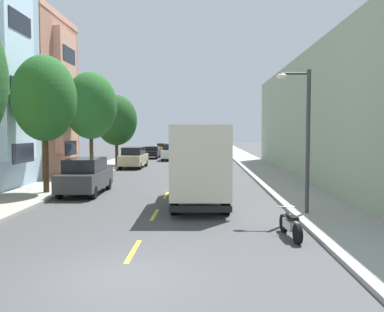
{
  "coord_description": "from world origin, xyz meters",
  "views": [
    {
      "loc": [
        1.99,
        -9.19,
        3.39
      ],
      "look_at": [
        1.09,
        21.85,
        1.48
      ],
      "focal_mm": 37.83,
      "sensor_mm": 36.0,
      "label": 1
    }
  ],
  "objects_px": {
    "delivery_box_truck": "(200,161)",
    "parked_hatchback_black": "(152,152)",
    "street_tree_farthest": "(116,120)",
    "street_lamp": "(304,129)",
    "moving_white_sedan": "(171,152)",
    "street_tree_second": "(44,99)",
    "parked_suv_champagne": "(134,157)",
    "parked_wagon_orange": "(163,148)",
    "parked_motorcycle": "(290,225)",
    "parked_wagon_burgundy": "(222,151)",
    "parked_suv_charcoal": "(86,176)",
    "street_tree_third": "(91,106)"
  },
  "relations": [
    {
      "from": "delivery_box_truck",
      "to": "parked_hatchback_black",
      "type": "relative_size",
      "value": 1.76
    },
    {
      "from": "street_tree_farthest",
      "to": "street_lamp",
      "type": "distance_m",
      "value": 25.74
    },
    {
      "from": "street_lamp",
      "to": "delivery_box_truck",
      "type": "distance_m",
      "value": 4.94
    },
    {
      "from": "moving_white_sedan",
      "to": "street_tree_second",
      "type": "bearing_deg",
      "value": -100.12
    },
    {
      "from": "parked_suv_champagne",
      "to": "parked_wagon_orange",
      "type": "xyz_separation_m",
      "value": [
        0.03,
        26.42,
        -0.18
      ]
    },
    {
      "from": "parked_hatchback_black",
      "to": "parked_motorcycle",
      "type": "xyz_separation_m",
      "value": [
        9.18,
        -37.31,
        -0.35
      ]
    },
    {
      "from": "delivery_box_truck",
      "to": "parked_wagon_orange",
      "type": "relative_size",
      "value": 1.51
    },
    {
      "from": "parked_wagon_burgundy",
      "to": "parked_suv_charcoal",
      "type": "xyz_separation_m",
      "value": [
        -8.79,
        -30.99,
        0.18
      ]
    },
    {
      "from": "street_lamp",
      "to": "parked_suv_champagne",
      "type": "xyz_separation_m",
      "value": [
        -10.38,
        20.87,
        -2.49
      ]
    },
    {
      "from": "street_lamp",
      "to": "parked_wagon_burgundy",
      "type": "height_order",
      "value": "street_lamp"
    },
    {
      "from": "moving_white_sedan",
      "to": "parked_motorcycle",
      "type": "height_order",
      "value": "moving_white_sedan"
    },
    {
      "from": "street_lamp",
      "to": "parked_motorcycle",
      "type": "bearing_deg",
      "value": -109.66
    },
    {
      "from": "street_tree_second",
      "to": "street_lamp",
      "type": "height_order",
      "value": "street_tree_second"
    },
    {
      "from": "street_tree_second",
      "to": "street_lamp",
      "type": "relative_size",
      "value": 1.28
    },
    {
      "from": "street_tree_farthest",
      "to": "delivery_box_truck",
      "type": "distance_m",
      "value": 22.01
    },
    {
      "from": "parked_wagon_orange",
      "to": "parked_hatchback_black",
      "type": "bearing_deg",
      "value": -89.99
    },
    {
      "from": "street_lamp",
      "to": "parked_hatchback_black",
      "type": "relative_size",
      "value": 1.4
    },
    {
      "from": "street_lamp",
      "to": "parked_wagon_burgundy",
      "type": "distance_m",
      "value": 36.55
    },
    {
      "from": "street_tree_farthest",
      "to": "parked_suv_charcoal",
      "type": "distance_m",
      "value": 17.61
    },
    {
      "from": "street_tree_second",
      "to": "parked_wagon_orange",
      "type": "distance_m",
      "value": 42.47
    },
    {
      "from": "street_tree_second",
      "to": "delivery_box_truck",
      "type": "distance_m",
      "value": 9.2
    },
    {
      "from": "street_tree_farthest",
      "to": "parked_wagon_burgundy",
      "type": "xyz_separation_m",
      "value": [
        10.8,
        13.84,
        -3.64
      ]
    },
    {
      "from": "parked_wagon_orange",
      "to": "moving_white_sedan",
      "type": "xyz_separation_m",
      "value": [
        2.63,
        -16.45,
        0.18
      ]
    },
    {
      "from": "street_tree_third",
      "to": "street_tree_farthest",
      "type": "xyz_separation_m",
      "value": [
        -0.0,
        8.74,
        -0.83
      ]
    },
    {
      "from": "parked_hatchback_black",
      "to": "moving_white_sedan",
      "type": "distance_m",
      "value": 4.13
    },
    {
      "from": "street_tree_third",
      "to": "street_tree_farthest",
      "type": "distance_m",
      "value": 8.78
    },
    {
      "from": "parked_wagon_orange",
      "to": "moving_white_sedan",
      "type": "distance_m",
      "value": 16.66
    },
    {
      "from": "street_tree_farthest",
      "to": "street_lamp",
      "type": "height_order",
      "value": "street_tree_farthest"
    },
    {
      "from": "delivery_box_truck",
      "to": "parked_wagon_burgundy",
      "type": "relative_size",
      "value": 1.51
    },
    {
      "from": "street_tree_second",
      "to": "street_tree_third",
      "type": "height_order",
      "value": "street_tree_third"
    },
    {
      "from": "street_tree_third",
      "to": "street_lamp",
      "type": "xyz_separation_m",
      "value": [
        12.32,
        -13.83,
        -1.79
      ]
    },
    {
      "from": "parked_suv_champagne",
      "to": "moving_white_sedan",
      "type": "bearing_deg",
      "value": 75.07
    },
    {
      "from": "delivery_box_truck",
      "to": "moving_white_sedan",
      "type": "bearing_deg",
      "value": 97.2
    },
    {
      "from": "parked_wagon_burgundy",
      "to": "street_tree_second",
      "type": "bearing_deg",
      "value": -109.02
    },
    {
      "from": "parked_suv_champagne",
      "to": "parked_suv_charcoal",
      "type": "height_order",
      "value": "same"
    },
    {
      "from": "street_lamp",
      "to": "parked_motorcycle",
      "type": "height_order",
      "value": "street_lamp"
    },
    {
      "from": "delivery_box_truck",
      "to": "parked_hatchback_black",
      "type": "distance_m",
      "value": 32.35
    },
    {
      "from": "delivery_box_truck",
      "to": "street_tree_second",
      "type": "bearing_deg",
      "value": 161.25
    },
    {
      "from": "parked_suv_charcoal",
      "to": "parked_wagon_burgundy",
      "type": "bearing_deg",
      "value": 74.17
    },
    {
      "from": "street_tree_farthest",
      "to": "parked_wagon_orange",
      "type": "height_order",
      "value": "street_tree_farthest"
    },
    {
      "from": "street_lamp",
      "to": "parked_hatchback_black",
      "type": "height_order",
      "value": "street_lamp"
    },
    {
      "from": "street_tree_third",
      "to": "parked_wagon_orange",
      "type": "bearing_deg",
      "value": 86.64
    },
    {
      "from": "parked_wagon_burgundy",
      "to": "parked_suv_champagne",
      "type": "bearing_deg",
      "value": -119.68
    },
    {
      "from": "moving_white_sedan",
      "to": "street_tree_third",
      "type": "bearing_deg",
      "value": -105.13
    },
    {
      "from": "parked_suv_champagne",
      "to": "parked_motorcycle",
      "type": "height_order",
      "value": "parked_suv_champagne"
    },
    {
      "from": "parked_wagon_burgundy",
      "to": "parked_motorcycle",
      "type": "bearing_deg",
      "value": -89.5
    },
    {
      "from": "street_tree_farthest",
      "to": "parked_wagon_orange",
      "type": "bearing_deg",
      "value": 85.45
    },
    {
      "from": "street_tree_second",
      "to": "moving_white_sedan",
      "type": "relative_size",
      "value": 1.51
    },
    {
      "from": "parked_suv_champagne",
      "to": "parked_motorcycle",
      "type": "relative_size",
      "value": 2.36
    },
    {
      "from": "street_tree_third",
      "to": "parked_suv_champagne",
      "type": "bearing_deg",
      "value": 74.59
    }
  ]
}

